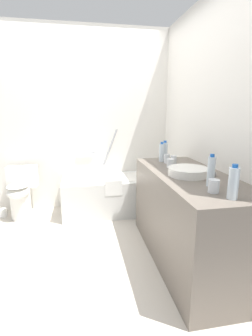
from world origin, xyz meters
name	(u,v)px	position (x,y,z in m)	size (l,w,h in m)	color
ground_plane	(74,245)	(0.00, 0.00, 0.00)	(3.79, 3.79, 0.00)	beige
wall_back_tiled	(72,121)	(0.00, 1.20, 1.27)	(3.19, 0.10, 2.54)	silver
wall_right_mirror	(206,124)	(1.44, 0.00, 1.27)	(0.10, 2.71, 2.54)	silver
bathtub	(118,193)	(0.61, 0.83, 0.27)	(1.53, 0.65, 1.15)	silver
toilet	(21,192)	(-0.70, 0.87, 0.35)	(0.40, 0.50, 0.68)	white
vanity_counter	(187,218)	(1.08, -0.45, 0.43)	(0.63, 1.58, 0.86)	#6B6056
sink_basin	(188,172)	(1.03, -0.50, 0.89)	(0.35, 0.35, 0.07)	white
sink_faucet	(209,171)	(1.24, -0.50, 0.89)	(0.13, 0.15, 0.06)	#9F9FA5
water_bottle_0	(165,151)	(1.05, 0.18, 0.96)	(0.06, 0.06, 0.22)	silver
water_bottle_1	(233,183)	(1.07, -1.10, 0.97)	(0.07, 0.07, 0.23)	silver
water_bottle_2	(162,152)	(1.00, 0.12, 0.96)	(0.06, 0.06, 0.22)	silver
water_bottle_3	(211,171)	(1.07, -0.82, 0.97)	(0.06, 0.06, 0.25)	silver
drinking_glass_0	(174,160)	(1.08, -0.04, 0.90)	(0.06, 0.06, 0.09)	white
drinking_glass_1	(214,186)	(1.01, -0.97, 0.90)	(0.08, 0.08, 0.09)	white
drinking_glass_2	(170,163)	(0.99, -0.19, 0.90)	(0.07, 0.07, 0.09)	white
drinking_glass_3	(167,159)	(1.02, 0.02, 0.91)	(0.06, 0.06, 0.10)	white
toilet_paper_roll	(3,213)	(-0.97, 0.92, 0.05)	(0.11, 0.11, 0.11)	white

